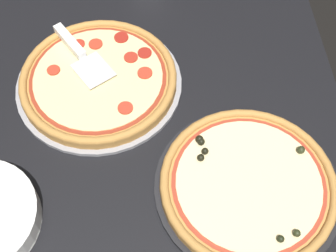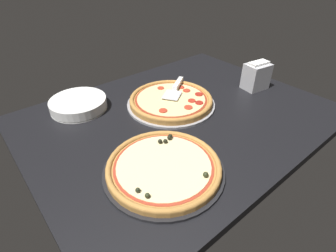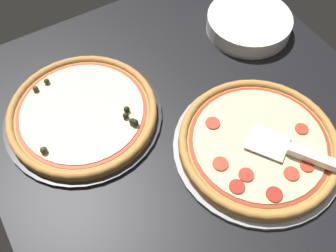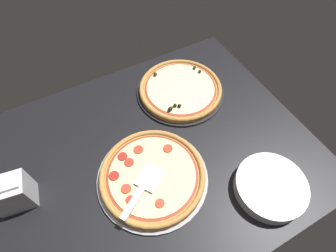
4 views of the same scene
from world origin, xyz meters
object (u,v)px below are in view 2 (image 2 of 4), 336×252
Objects in this scene: pizza_back at (164,166)px; serving_spatula at (177,86)px; pizza_front at (171,100)px; plate_stack at (78,104)px; napkin_holder at (256,76)px.

serving_spatula is at bearing -135.63° from pizza_back.
pizza_back is at bearing 44.37° from serving_spatula.
plate_stack reaches higher than pizza_front.
plate_stack reaches higher than pizza_back.
pizza_front is at bearing 34.19° from serving_spatula.
pizza_front is at bearing -133.31° from pizza_back.
pizza_front is 46.83cm from napkin_holder.
pizza_back is 76.67cm from napkin_holder.
pizza_front is 1.53× the size of plate_stack.
serving_spatula is 1.46× the size of napkin_holder.
napkin_holder is at bearing 162.02° from pizza_front.
serving_spatula is at bearing -29.07° from napkin_holder.
napkin_holder is at bearing 150.93° from serving_spatula.
plate_stack is 1.76× the size of napkin_holder.
pizza_back is 55.84cm from plate_stack.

